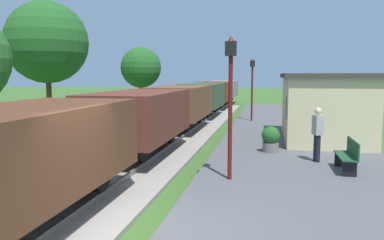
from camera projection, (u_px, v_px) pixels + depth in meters
name	position (u px, v px, depth m)	size (l,w,h in m)	color
track_ballast	(24.00, 229.00, 7.30)	(3.80, 60.00, 0.12)	#9E9389
rail_near	(59.00, 226.00, 7.15)	(0.07, 60.00, 0.14)	slate
freight_train	(193.00, 101.00, 23.35)	(2.50, 39.20, 2.12)	brown
station_hut	(324.00, 106.00, 16.25)	(3.50, 5.80, 2.78)	beige
bench_near_hut	(348.00, 155.00, 10.88)	(0.42, 1.50, 0.91)	#1E4C2D
bench_down_platform	(310.00, 116.00, 21.06)	(0.42, 1.50, 0.91)	#1E4C2D
person_waiting	(317.00, 132.00, 12.06)	(0.34, 0.43, 1.71)	black
potted_planter	(271.00, 139.00, 13.62)	(0.64, 0.64, 0.92)	slate
lamp_post_near	(231.00, 82.00, 9.81)	(0.28, 0.28, 3.70)	#591414
lamp_post_far	(252.00, 78.00, 22.74)	(0.28, 0.28, 3.70)	#591414
tree_field_left	(47.00, 42.00, 20.08)	(4.27, 4.27, 6.80)	#4C3823
tree_field_distant	(141.00, 68.00, 27.32)	(2.87, 2.87, 4.93)	#4C3823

